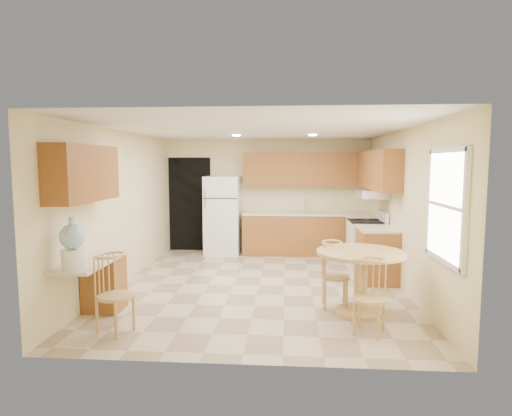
# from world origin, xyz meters

# --- Properties ---
(floor) EXTENTS (5.50, 5.50, 0.00)m
(floor) POSITION_xyz_m (0.00, 0.00, 0.00)
(floor) COLOR #C0AD8B
(floor) RESTS_ON ground
(ceiling) EXTENTS (4.50, 5.50, 0.02)m
(ceiling) POSITION_xyz_m (0.00, 0.00, 2.50)
(ceiling) COLOR white
(ceiling) RESTS_ON wall_back
(wall_back) EXTENTS (4.50, 0.02, 2.50)m
(wall_back) POSITION_xyz_m (0.00, 2.75, 1.25)
(wall_back) COLOR beige
(wall_back) RESTS_ON floor
(wall_front) EXTENTS (4.50, 0.02, 2.50)m
(wall_front) POSITION_xyz_m (0.00, -2.75, 1.25)
(wall_front) COLOR beige
(wall_front) RESTS_ON floor
(wall_left) EXTENTS (0.02, 5.50, 2.50)m
(wall_left) POSITION_xyz_m (-2.25, 0.00, 1.25)
(wall_left) COLOR beige
(wall_left) RESTS_ON floor
(wall_right) EXTENTS (0.02, 5.50, 2.50)m
(wall_right) POSITION_xyz_m (2.25, 0.00, 1.25)
(wall_right) COLOR beige
(wall_right) RESTS_ON floor
(doorway) EXTENTS (0.90, 0.02, 2.10)m
(doorway) POSITION_xyz_m (-1.75, 2.73, 1.05)
(doorway) COLOR black
(doorway) RESTS_ON floor
(base_cab_back) EXTENTS (2.75, 0.60, 0.87)m
(base_cab_back) POSITION_xyz_m (0.88, 2.45, 0.43)
(base_cab_back) COLOR #985A26
(base_cab_back) RESTS_ON floor
(counter_back) EXTENTS (2.75, 0.63, 0.04)m
(counter_back) POSITION_xyz_m (0.88, 2.45, 0.89)
(counter_back) COLOR beige
(counter_back) RESTS_ON base_cab_back
(base_cab_right_a) EXTENTS (0.60, 0.59, 0.87)m
(base_cab_right_a) POSITION_xyz_m (1.95, 1.85, 0.43)
(base_cab_right_a) COLOR #985A26
(base_cab_right_a) RESTS_ON floor
(counter_right_a) EXTENTS (0.63, 0.59, 0.04)m
(counter_right_a) POSITION_xyz_m (1.95, 1.85, 0.89)
(counter_right_a) COLOR beige
(counter_right_a) RESTS_ON base_cab_right_a
(base_cab_right_b) EXTENTS (0.60, 0.80, 0.87)m
(base_cab_right_b) POSITION_xyz_m (1.95, 0.40, 0.43)
(base_cab_right_b) COLOR #985A26
(base_cab_right_b) RESTS_ON floor
(counter_right_b) EXTENTS (0.63, 0.80, 0.04)m
(counter_right_b) POSITION_xyz_m (1.95, 0.40, 0.89)
(counter_right_b) COLOR beige
(counter_right_b) RESTS_ON base_cab_right_b
(upper_cab_back) EXTENTS (2.75, 0.33, 0.70)m
(upper_cab_back) POSITION_xyz_m (0.88, 2.58, 1.85)
(upper_cab_back) COLOR #985A26
(upper_cab_back) RESTS_ON wall_back
(upper_cab_right) EXTENTS (0.33, 2.42, 0.70)m
(upper_cab_right) POSITION_xyz_m (2.08, 1.21, 1.85)
(upper_cab_right) COLOR #985A26
(upper_cab_right) RESTS_ON wall_right
(upper_cab_left) EXTENTS (0.33, 1.40, 0.70)m
(upper_cab_left) POSITION_xyz_m (-2.08, -1.60, 1.85)
(upper_cab_left) COLOR #985A26
(upper_cab_left) RESTS_ON wall_left
(sink) EXTENTS (0.78, 0.44, 0.01)m
(sink) POSITION_xyz_m (0.85, 2.45, 0.91)
(sink) COLOR silver
(sink) RESTS_ON counter_back
(range_hood) EXTENTS (0.50, 0.76, 0.14)m
(range_hood) POSITION_xyz_m (2.00, 1.18, 1.42)
(range_hood) COLOR silver
(range_hood) RESTS_ON upper_cab_right
(desk_pedestal) EXTENTS (0.48, 0.42, 0.72)m
(desk_pedestal) POSITION_xyz_m (-2.00, -1.32, 0.36)
(desk_pedestal) COLOR #985A26
(desk_pedestal) RESTS_ON floor
(desk_top) EXTENTS (0.50, 1.20, 0.04)m
(desk_top) POSITION_xyz_m (-2.00, -1.70, 0.75)
(desk_top) COLOR beige
(desk_top) RESTS_ON desk_pedestal
(window) EXTENTS (0.06, 1.12, 1.30)m
(window) POSITION_xyz_m (2.23, -1.85, 1.50)
(window) COLOR white
(window) RESTS_ON wall_right
(can_light_a) EXTENTS (0.14, 0.14, 0.02)m
(can_light_a) POSITION_xyz_m (-0.50, 1.20, 2.48)
(can_light_a) COLOR white
(can_light_a) RESTS_ON ceiling
(can_light_b) EXTENTS (0.14, 0.14, 0.02)m
(can_light_b) POSITION_xyz_m (0.90, 1.20, 2.48)
(can_light_b) COLOR white
(can_light_b) RESTS_ON ceiling
(refrigerator) EXTENTS (0.75, 0.73, 1.69)m
(refrigerator) POSITION_xyz_m (-0.95, 2.40, 0.85)
(refrigerator) COLOR white
(refrigerator) RESTS_ON floor
(stove) EXTENTS (0.65, 0.76, 1.09)m
(stove) POSITION_xyz_m (1.92, 1.18, 0.47)
(stove) COLOR white
(stove) RESTS_ON floor
(dining_table) EXTENTS (1.14, 1.14, 0.84)m
(dining_table) POSITION_xyz_m (1.40, -1.23, 0.55)
(dining_table) COLOR tan
(dining_table) RESTS_ON floor
(chair_table_a) EXTENTS (0.40, 0.51, 0.90)m
(chair_table_a) POSITION_xyz_m (1.10, -1.07, 0.55)
(chair_table_a) COLOR tan
(chair_table_a) RESTS_ON floor
(chair_table_b) EXTENTS (0.38, 0.43, 0.87)m
(chair_table_b) POSITION_xyz_m (1.40, -1.97, 0.53)
(chair_table_b) COLOR tan
(chair_table_b) RESTS_ON floor
(chair_desk) EXTENTS (0.40, 0.52, 0.91)m
(chair_desk) POSITION_xyz_m (-1.55, -2.14, 0.56)
(chair_desk) COLOR tan
(chair_desk) RESTS_ON floor
(water_crock) EXTENTS (0.29, 0.29, 0.60)m
(water_crock) POSITION_xyz_m (-2.00, -2.11, 1.04)
(water_crock) COLOR white
(water_crock) RESTS_ON desk_top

